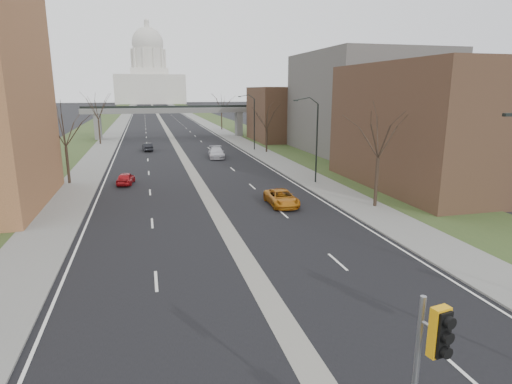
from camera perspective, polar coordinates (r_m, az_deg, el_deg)
name	(u,v)px	position (r m, az deg, el deg)	size (l,w,h in m)	color
road_surface	(159,117)	(159.03, -12.77, 9.70)	(20.00, 600.00, 0.01)	black
median_strip	(159,117)	(159.03, -12.77, 9.70)	(1.20, 600.00, 0.02)	gray
sidewalk_right	(193,117)	(159.86, -8.41, 9.92)	(4.00, 600.00, 0.12)	gray
sidewalk_left	(124,118)	(159.10, -17.15, 9.46)	(4.00, 600.00, 0.12)	gray
grass_verge_right	(209,116)	(160.61, -6.25, 10.00)	(8.00, 600.00, 0.10)	#2A431F
grass_verge_left	(106,118)	(159.47, -19.33, 9.31)	(8.00, 600.00, 0.10)	#2A431F
commercial_block_near	(447,126)	(46.93, 24.16, 8.04)	(16.00, 20.00, 12.00)	#513625
commercial_block_mid	(366,103)	(69.13, 14.45, 11.39)	(18.00, 22.00, 15.00)	#5C5955
commercial_block_far	(291,114)	(83.32, 4.62, 10.32)	(14.00, 14.00, 10.00)	#513625
pedestrian_bridge	(171,114)	(88.93, -11.33, 10.20)	(34.00, 3.00, 6.45)	slate
capitol	(150,77)	(328.83, -14.01, 14.64)	(48.00, 42.00, 55.75)	silver
streetlight_mid	(310,116)	(43.80, 7.22, 10.05)	(2.61, 0.20, 8.70)	black
streetlight_far	(249,106)	(68.62, -0.91, 11.34)	(2.61, 0.20, 8.70)	black
tree_left_b	(63,123)	(47.44, -24.29, 8.36)	(6.75, 6.75, 8.81)	#382B21
tree_left_c	(97,104)	(81.09, -20.42, 10.90)	(7.65, 7.65, 9.99)	#382B21
tree_right_a	(380,127)	(35.71, 16.21, 8.37)	(7.20, 7.20, 9.40)	#382B21
tree_right_b	(267,115)	(66.28, 1.43, 10.28)	(6.30, 6.30, 8.22)	#382B21
tree_right_c	(221,100)	(105.26, -4.65, 12.07)	(7.65, 7.65, 9.99)	#382B21
signal_pole_median	(427,366)	(10.82, 21.85, -20.75)	(0.61, 0.85, 5.10)	gray
car_left_near	(126,178)	(45.96, -16.99, 1.76)	(1.48, 3.68, 1.26)	#A61318
car_left_far	(147,147)	(70.63, -14.27, 5.84)	(1.34, 3.85, 1.27)	black
car_right_near	(282,198)	(35.94, 3.43, -0.78)	(2.17, 4.71, 1.31)	#B56913
car_right_mid	(216,153)	(61.59, -5.31, 5.25)	(2.13, 5.23, 1.52)	silver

